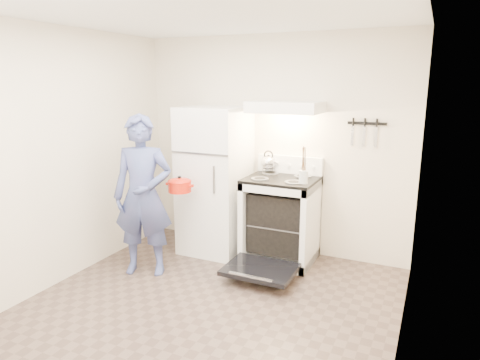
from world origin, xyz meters
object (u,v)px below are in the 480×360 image
at_px(person, 143,196).
at_px(dutch_oven, 180,186).
at_px(refrigerator, 215,180).
at_px(stove_body, 281,221).
at_px(tea_kettle, 268,162).

xyz_separation_m(person, dutch_oven, (0.25, 0.30, 0.06)).
distance_m(refrigerator, stove_body, 0.90).
distance_m(refrigerator, person, 0.95).
xyz_separation_m(stove_body, dutch_oven, (-0.93, -0.60, 0.43)).
distance_m(stove_body, person, 1.53).
relative_size(tea_kettle, person, 0.15).
distance_m(person, dutch_oven, 0.39).
bearing_deg(tea_kettle, person, -130.12).
height_order(tea_kettle, dutch_oven, tea_kettle).
bearing_deg(refrigerator, stove_body, 1.77).
height_order(person, dutch_oven, person).
relative_size(tea_kettle, dutch_oven, 0.80).
relative_size(refrigerator, tea_kettle, 6.71).
bearing_deg(dutch_oven, tea_kettle, 49.90).
bearing_deg(refrigerator, dutch_oven, -101.70).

